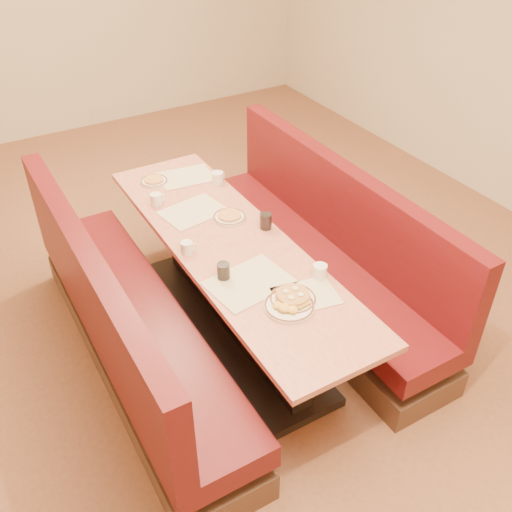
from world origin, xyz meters
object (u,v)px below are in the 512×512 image
booth_right (321,257)px  soda_tumbler_mid (266,221)px  eggs_plate (289,306)px  coffee_mug_b (187,247)px  diner_table (232,289)px  pancake_plate (293,298)px  coffee_mug_c (218,178)px  soda_tumbler_near (223,271)px  coffee_mug_d (157,199)px  booth_left (128,328)px  coffee_mug_a (320,271)px

booth_right → soda_tumbler_mid: bearing=176.0°
eggs_plate → coffee_mug_b: coffee_mug_b is taller
booth_right → eggs_plate: bearing=-136.7°
diner_table → pancake_plate: bearing=-87.0°
diner_table → coffee_mug_c: coffee_mug_c is taller
pancake_plate → coffee_mug_b: size_ratio=2.55×
eggs_plate → soda_tumbler_near: soda_tumbler_near is taller
booth_right → coffee_mug_d: (-0.95, 0.66, 0.43)m
booth_right → coffee_mug_c: (-0.45, 0.72, 0.44)m
diner_table → booth_left: 0.73m
booth_right → soda_tumbler_mid: size_ratio=23.21×
diner_table → soda_tumbler_mid: (0.28, 0.03, 0.43)m
coffee_mug_c → coffee_mug_b: bearing=-150.2°
soda_tumbler_near → soda_tumbler_mid: (0.48, 0.33, 0.00)m
pancake_plate → soda_tumbler_near: (-0.24, 0.37, 0.03)m
pancake_plate → coffee_mug_c: size_ratio=2.19×
pancake_plate → eggs_plate: (-0.05, -0.04, -0.00)m
diner_table → booth_right: (0.73, 0.00, -0.01)m
pancake_plate → coffee_mug_d: 1.35m
eggs_plate → coffee_mug_a: (0.30, 0.14, 0.03)m
booth_left → soda_tumbler_mid: 1.11m
eggs_plate → coffee_mug_d: size_ratio=2.49×
eggs_plate → coffee_mug_b: size_ratio=2.73×
eggs_plate → soda_tumbler_mid: size_ratio=2.58×
diner_table → booth_right: booth_right is taller
booth_right → pancake_plate: 1.05m
coffee_mug_d → pancake_plate: bearing=-81.6°
booth_left → coffee_mug_c: bearing=35.3°
diner_table → coffee_mug_b: size_ratio=24.55×
diner_table → booth_left: (-0.73, 0.00, -0.01)m
coffee_mug_a → coffee_mug_b: (-0.56, 0.61, -0.00)m
coffee_mug_b → coffee_mug_a: bearing=-27.8°
booth_right → coffee_mug_d: booth_right is taller
coffee_mug_d → soda_tumbler_mid: 0.81m
diner_table → coffee_mug_c: size_ratio=21.06×
booth_left → eggs_plate: size_ratio=9.00×
pancake_plate → booth_left: bearing=139.1°
coffee_mug_b → soda_tumbler_mid: size_ratio=0.95×
booth_left → coffee_mug_d: (0.51, 0.66, 0.43)m
eggs_plate → coffee_mug_d: coffee_mug_d is taller
coffee_mug_b → soda_tumbler_near: bearing=-57.9°
coffee_mug_c → soda_tumbler_near: soda_tumbler_near is taller
booth_left → coffee_mug_a: (1.02, -0.57, 0.43)m
diner_table → soda_tumbler_near: soda_tumbler_near is taller
coffee_mug_d → soda_tumbler_near: soda_tumbler_near is taller
soda_tumbler_near → coffee_mug_d: bearing=91.1°
coffee_mug_b → coffee_mug_c: size_ratio=0.86×
diner_table → eggs_plate: bearing=-91.4°
coffee_mug_b → booth_left: bearing=-155.8°
booth_left → booth_right: (1.46, 0.00, 0.00)m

